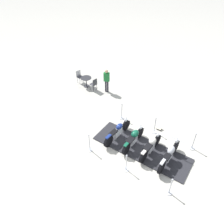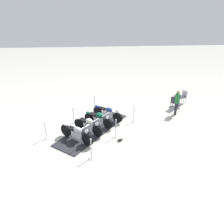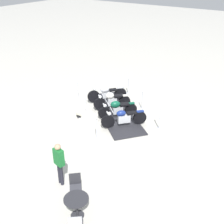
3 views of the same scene
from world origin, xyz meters
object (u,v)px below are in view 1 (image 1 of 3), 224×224
at_px(cafe_chair_near_table, 79,76).
at_px(cafe_chair_across_table, 94,84).
at_px(motorcycle_navy, 118,131).
at_px(stanchion_right_mid, 155,128).
at_px(motorcycle_forest, 134,138).
at_px(stanchion_right_rear, 122,114).
at_px(motorcycle_chrome, 170,154).
at_px(info_placard, 159,128).
at_px(stanchion_left_rear, 90,145).
at_px(stanchion_left_mid, 126,165).
at_px(stanchion_left_front, 170,188).
at_px(cafe_table, 86,80).
at_px(stanchion_right_front, 193,144).
at_px(motorcycle_cream, 151,146).
at_px(bystander_person, 107,79).

xyz_separation_m(cafe_chair_near_table, cafe_chair_across_table, (-1.08, 1.25, -0.01)).
relative_size(motorcycle_navy, stanchion_right_mid, 1.57).
height_order(motorcycle_forest, stanchion_right_rear, stanchion_right_rear).
distance_m(motorcycle_chrome, cafe_chair_across_table, 7.69).
bearing_deg(motorcycle_navy, info_placard, -36.74).
relative_size(stanchion_left_rear, info_placard, 2.92).
xyz_separation_m(stanchion_left_mid, stanchion_left_front, (-1.72, 1.39, 0.00)).
relative_size(motorcycle_forest, cafe_chair_across_table, 1.77).
distance_m(motorcycle_chrome, cafe_table, 8.49).
relative_size(stanchion_right_front, stanchion_left_front, 1.09).
relative_size(motorcycle_chrome, stanchion_left_front, 1.78).
bearing_deg(cafe_table, stanchion_left_front, 111.68).
bearing_deg(motorcycle_cream, stanchion_left_mid, 165.91).
xyz_separation_m(stanchion_right_rear, cafe_table, (2.17, -3.93, 0.18)).
xyz_separation_m(motorcycle_cream, cafe_chair_near_table, (3.82, -7.47, 0.03)).
xyz_separation_m(stanchion_left_front, info_placard, (-0.61, -4.03, -0.26)).
bearing_deg(cafe_chair_near_table, stanchion_right_front, 1.11).
distance_m(stanchion_left_mid, bystander_person, 6.98).
distance_m(stanchion_left_mid, info_placard, 3.53).
relative_size(motorcycle_forest, stanchion_right_front, 1.53).
relative_size(motorcycle_navy, cafe_table, 2.22).
bearing_deg(stanchion_left_rear, stanchion_left_front, 141.09).
bearing_deg(cafe_chair_near_table, motorcycle_cream, -11.61).
bearing_deg(stanchion_right_mid, motorcycle_navy, 6.98).
xyz_separation_m(motorcycle_navy, stanchion_left_mid, (-0.16, 2.18, -0.17)).
bearing_deg(stanchion_left_front, stanchion_right_front, -128.91).
xyz_separation_m(motorcycle_navy, cafe_chair_across_table, (1.20, -4.97, 0.05)).
xyz_separation_m(stanchion_left_mid, cafe_chair_near_table, (2.43, -8.39, 0.23)).
distance_m(stanchion_right_front, stanchion_left_front, 3.14).
bearing_deg(info_placard, stanchion_right_front, -10.57).
height_order(cafe_table, cafe_chair_across_table, cafe_chair_across_table).
relative_size(stanchion_right_mid, info_placard, 2.88).
height_order(motorcycle_cream, stanchion_left_rear, stanchion_left_rear).
distance_m(motorcycle_cream, stanchion_right_mid, 1.63).
bearing_deg(stanchion_right_rear, motorcycle_cream, 111.39).
bearing_deg(info_placard, cafe_chair_across_table, 168.18).
xyz_separation_m(stanchion_right_mid, bystander_person, (2.42, -4.49, 0.69)).
bearing_deg(cafe_table, stanchion_left_rear, 91.80).
relative_size(cafe_table, cafe_chair_across_table, 0.83).
height_order(stanchion_right_rear, stanchion_left_mid, stanchion_right_rear).
height_order(stanchion_right_rear, bystander_person, bystander_person).
relative_size(motorcycle_chrome, stanchion_left_rear, 1.58).
distance_m(motorcycle_chrome, motorcycle_navy, 2.99).
distance_m(stanchion_left_front, bystander_person, 8.62).
bearing_deg(bystander_person, stanchion_left_rear, -0.13).
bearing_deg(stanchion_right_rear, stanchion_left_front, 105.68).
xyz_separation_m(motorcycle_forest, info_placard, (-1.71, -1.09, -0.45)).
xyz_separation_m(stanchion_right_rear, bystander_person, (0.70, -3.10, 0.66)).
distance_m(stanchion_right_front, cafe_chair_near_table, 9.56).
distance_m(info_placard, cafe_table, 6.65).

